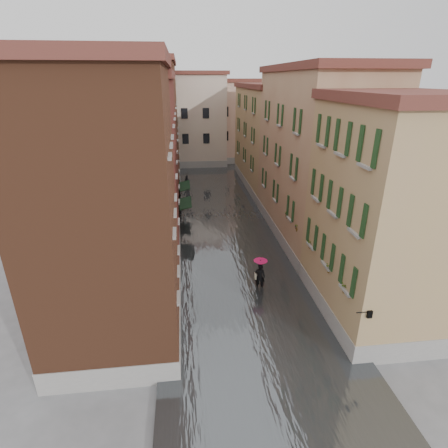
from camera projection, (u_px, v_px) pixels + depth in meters
ground at (246, 299)px, 21.45m from camera, size 120.00×120.00×0.00m
floodwater at (222, 219)px, 33.33m from camera, size 10.00×60.00×0.20m
building_left_near at (109, 217)px, 16.37m from camera, size 6.00×8.00×13.00m
building_left_mid at (137, 167)px, 26.54m from camera, size 6.00×14.00×12.50m
building_left_far at (151, 130)px, 40.00m from camera, size 6.00×16.00×14.00m
building_right_near at (388, 219)px, 18.15m from camera, size 6.00×8.00×11.50m
building_right_mid at (314, 160)px, 27.95m from camera, size 6.00×14.00×13.00m
building_right_far at (270, 139)px, 41.98m from camera, size 6.00×16.00×11.50m
building_end_cream at (185, 121)px, 53.45m from camera, size 12.00×9.00×13.00m
building_end_pink at (240, 122)px, 56.44m from camera, size 10.00×9.00×12.00m
awning_near at (185, 204)px, 30.22m from camera, size 1.09×3.00×2.80m
awning_far at (184, 187)px, 35.05m from camera, size 1.09×3.25×2.80m
wall_lantern at (369, 314)px, 15.26m from camera, size 0.71×0.22×0.35m
window_planters at (313, 239)px, 21.10m from camera, size 0.59×10.67×0.84m
pedestrian_main at (260, 273)px, 21.98m from camera, size 0.90×0.90×2.06m
pedestrian_far at (187, 181)px, 43.18m from camera, size 0.76×0.63×1.45m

